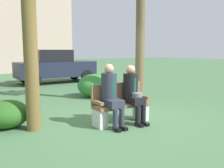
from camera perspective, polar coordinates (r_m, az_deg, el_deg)
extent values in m
plane|color=#467046|center=(5.70, 2.38, -8.82)|extent=(80.00, 80.00, 0.00)
cube|color=brown|center=(5.48, 2.23, -4.99)|extent=(1.32, 0.44, 0.07)
cube|color=brown|center=(5.59, 1.15, -2.03)|extent=(1.32, 0.06, 0.45)
cube|color=brown|center=(5.14, -3.50, -4.34)|extent=(0.08, 0.44, 0.06)
cube|color=brown|center=(5.82, 7.30, -2.94)|extent=(0.08, 0.44, 0.06)
cube|color=silver|center=(5.25, -2.89, -8.11)|extent=(0.20, 0.37, 0.38)
cube|color=silver|center=(5.86, 6.78, -6.46)|extent=(0.20, 0.37, 0.38)
cube|color=#2D3342|center=(5.15, 0.39, -4.52)|extent=(0.32, 0.38, 0.16)
cylinder|color=#2D3342|center=(5.03, 0.79, -8.41)|extent=(0.11, 0.11, 0.45)
cylinder|color=#2D3342|center=(5.11, 2.31, -8.14)|extent=(0.11, 0.11, 0.45)
cube|color=black|center=(5.04, 1.16, -10.65)|extent=(0.09, 0.22, 0.07)
cube|color=black|center=(5.12, 2.68, -10.34)|extent=(0.09, 0.22, 0.07)
cylinder|color=#2D3342|center=(5.25, -0.72, -0.55)|extent=(0.34, 0.34, 0.57)
cube|color=#144C3D|center=(5.11, 0.24, -0.55)|extent=(0.05, 0.01, 0.37)
sphere|color=tan|center=(5.21, -0.73, 3.61)|extent=(0.21, 0.21, 0.21)
cube|color=black|center=(5.48, 5.54, -3.81)|extent=(0.32, 0.38, 0.16)
cylinder|color=black|center=(5.36, 6.06, -7.44)|extent=(0.11, 0.11, 0.45)
cylinder|color=black|center=(5.45, 7.39, -7.18)|extent=(0.11, 0.11, 0.45)
cube|color=black|center=(5.36, 6.43, -9.54)|extent=(0.09, 0.22, 0.07)
cube|color=black|center=(5.46, 7.76, -9.24)|extent=(0.09, 0.22, 0.07)
cylinder|color=black|center=(5.57, 4.39, -0.30)|extent=(0.34, 0.34, 0.53)
cube|color=#144C3D|center=(5.44, 5.42, -0.30)|extent=(0.05, 0.01, 0.34)
sphere|color=tan|center=(5.53, 4.42, 3.39)|extent=(0.21, 0.21, 0.21)
cylinder|color=gray|center=(5.46, 5.94, -2.52)|extent=(0.24, 0.24, 0.09)
cylinder|color=brown|center=(7.62, 6.70, 11.70)|extent=(0.29, 0.29, 4.31)
cylinder|color=brown|center=(5.14, -18.74, 10.12)|extent=(0.28, 0.28, 3.75)
ellipsoid|color=#2C6021|center=(5.66, -23.46, -6.48)|extent=(0.95, 0.87, 0.59)
ellipsoid|color=#327C35|center=(8.65, -3.89, -0.30)|extent=(1.31, 1.20, 0.82)
cube|color=#1E2338|center=(12.69, -13.06, 3.43)|extent=(3.94, 1.65, 0.76)
cube|color=black|center=(12.61, -13.79, 6.47)|extent=(1.73, 1.40, 0.60)
cylinder|color=black|center=(13.96, -8.89, 2.36)|extent=(0.64, 0.16, 0.64)
cylinder|color=black|center=(12.57, -5.91, 1.81)|extent=(0.64, 0.16, 0.64)
cylinder|color=black|center=(13.07, -19.83, 1.62)|extent=(0.64, 0.16, 0.64)
cylinder|color=black|center=(11.56, -17.97, 0.94)|extent=(0.64, 0.16, 0.64)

